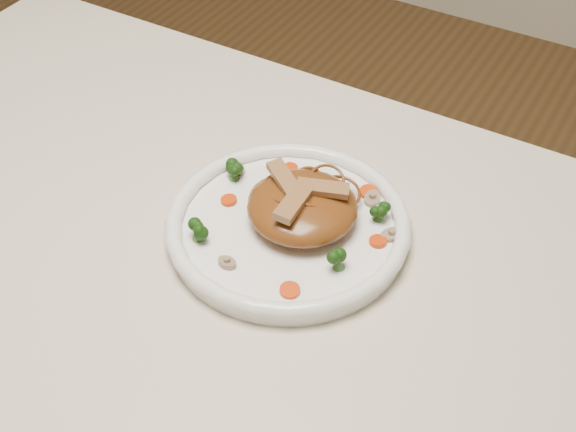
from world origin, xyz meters
The scene contains 19 objects.
table centered at (0.00, 0.00, 0.65)m, with size 1.20×0.80×0.75m.
plate centered at (0.08, 0.09, 0.76)m, with size 0.28×0.28×0.02m, color white.
noodle_mound centered at (0.09, 0.10, 0.79)m, with size 0.13×0.13×0.04m, color brown.
chicken_a centered at (0.11, 0.12, 0.81)m, with size 0.06×0.02×0.01m, color #A7774F.
chicken_b centered at (0.06, 0.11, 0.81)m, with size 0.06×0.02×0.01m, color #A7774F.
chicken_c centered at (0.09, 0.08, 0.81)m, with size 0.07×0.02×0.01m, color #A7774F.
broccoli_0 centered at (0.17, 0.15, 0.78)m, with size 0.03×0.03×0.03m, color #183C0C, non-canonical shape.
broccoli_1 centered at (-0.02, 0.13, 0.78)m, with size 0.02×0.02×0.03m, color #183C0C, non-canonical shape.
broccoli_2 centered at (0.00, 0.02, 0.78)m, with size 0.02×0.02×0.03m, color #183C0C, non-canonical shape.
broccoli_3 centered at (0.16, 0.06, 0.78)m, with size 0.03×0.03×0.03m, color #183C0C, non-canonical shape.
carrot_0 centered at (0.14, 0.18, 0.77)m, with size 0.02×0.02×0.01m, color #DF3C08.
carrot_1 centered at (0.00, 0.09, 0.77)m, with size 0.02×0.02×0.01m, color #DF3C08.
carrot_2 centered at (0.18, 0.11, 0.77)m, with size 0.02×0.02×0.01m, color #DF3C08.
carrot_3 centered at (0.03, 0.18, 0.77)m, with size 0.02×0.02×0.01m, color #DF3C08.
carrot_4 centered at (0.13, 0.00, 0.77)m, with size 0.02×0.02×0.01m, color #DF3C08.
mushroom_0 centered at (0.05, 0.00, 0.77)m, with size 0.02×0.02×0.01m, color gray.
mushroom_1 centered at (0.19, 0.13, 0.77)m, with size 0.03×0.03×0.01m, color gray.
mushroom_2 centered at (-0.02, 0.14, 0.77)m, with size 0.02×0.02×0.01m, color gray.
mushroom_3 centered at (0.15, 0.18, 0.77)m, with size 0.03×0.03×0.01m, color gray.
Camera 1 is at (0.41, -0.48, 1.40)m, focal length 48.66 mm.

